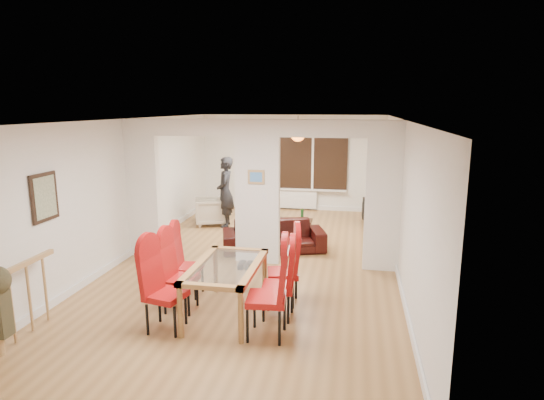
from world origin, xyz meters
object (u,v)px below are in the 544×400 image
(coffee_table, at_px, (292,224))
(television, at_px, (366,212))
(armchair, at_px, (210,211))
(bottle, at_px, (302,214))
(dining_table, at_px, (227,289))
(dining_chair_la, at_px, (166,289))
(dining_chair_lc, at_px, (188,263))
(sofa, at_px, (274,236))
(dining_chair_rb, at_px, (278,281))
(person, at_px, (225,192))
(bowl, at_px, (283,219))
(dining_chair_ra, at_px, (266,292))
(dining_chair_lb, at_px, (180,274))
(dining_chair_rc, at_px, (283,268))

(coffee_table, bearing_deg, television, 23.80)
(armchair, distance_m, bottle, 2.25)
(dining_table, distance_m, dining_chair_la, 0.87)
(television, bearing_deg, coffee_table, 96.81)
(dining_chair_lc, relative_size, sofa, 0.51)
(dining_table, distance_m, dining_chair_rb, 0.73)
(person, distance_m, bowl, 1.51)
(armchair, distance_m, television, 3.79)
(dining_chair_ra, relative_size, person, 0.71)
(dining_chair_lb, relative_size, dining_chair_rc, 0.99)
(dining_table, distance_m, coffee_table, 4.63)
(dining_table, distance_m, bottle, 4.65)
(dining_chair_rb, xyz_separation_m, television, (1.25, 5.33, -0.23))
(sofa, relative_size, coffee_table, 2.17)
(dining_chair_la, xyz_separation_m, bottle, (1.13, 5.19, -0.21))
(coffee_table, bearing_deg, armchair, 179.08)
(dining_chair_lb, height_order, television, dining_chair_lb)
(television, distance_m, bottle, 1.64)
(sofa, height_order, coffee_table, sofa)
(television, bearing_deg, sofa, 126.40)
(dining_chair_lc, distance_m, dining_chair_rb, 1.54)
(sofa, xyz_separation_m, television, (1.83, 2.46, -0.01))
(dining_chair_rc, relative_size, person, 0.64)
(dining_chair_la, height_order, dining_chair_lc, dining_chair_la)
(dining_chair_rb, relative_size, sofa, 0.52)
(dining_chair_lb, distance_m, dining_chair_ra, 1.43)
(dining_chair_la, height_order, dining_chair_lb, dining_chair_la)
(dining_chair_rc, height_order, coffee_table, dining_chair_rc)
(dining_chair_rb, bearing_deg, dining_table, 178.80)
(dining_table, xyz_separation_m, dining_chair_la, (-0.63, -0.56, 0.20))
(dining_chair_rc, distance_m, sofa, 2.47)
(dining_chair_lc, height_order, dining_chair_rc, dining_chair_rc)
(dining_chair_la, bearing_deg, dining_chair_lc, 108.56)
(dining_chair_lc, distance_m, bowl, 4.09)
(dining_chair_rb, bearing_deg, dining_chair_lb, 176.39)
(dining_table, bearing_deg, person, 106.35)
(sofa, xyz_separation_m, bottle, (0.36, 1.72, 0.06))
(armchair, bearing_deg, dining_chair_lc, -6.46)
(dining_chair_rb, distance_m, sofa, 2.93)
(armchair, relative_size, person, 0.43)
(dining_chair_la, bearing_deg, dining_table, 53.86)
(television, bearing_deg, dining_chair_rb, 149.81)
(dining_chair_rb, height_order, bowl, dining_chair_rb)
(dining_chair_rc, relative_size, bowl, 5.35)
(dining_chair_ra, height_order, coffee_table, dining_chair_ra)
(dining_table, xyz_separation_m, armchair, (-1.76, 4.65, -0.04))
(dining_chair_rb, height_order, person, person)
(dining_chair_la, bearing_deg, armchair, 114.48)
(dining_chair_la, relative_size, dining_chair_rb, 1.08)
(person, bearing_deg, television, 90.53)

